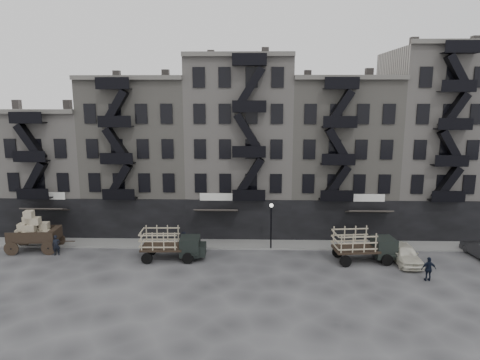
{
  "coord_description": "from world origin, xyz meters",
  "views": [
    {
      "loc": [
        1.22,
        -33.98,
        13.6
      ],
      "look_at": [
        0.19,
        4.0,
        6.1
      ],
      "focal_mm": 32.0,
      "sensor_mm": 36.0,
      "label": 1
    }
  ],
  "objects_px": {
    "pedestrian_west": "(56,245)",
    "car_east": "(404,254)",
    "wagon": "(33,228)",
    "policeman": "(429,269)",
    "pedestrian_mid": "(183,243)",
    "stake_truck_east": "(365,243)",
    "stake_truck_west": "(171,242)"
  },
  "relations": [
    {
      "from": "stake_truck_east",
      "to": "policeman",
      "type": "distance_m",
      "value": 5.34
    },
    {
      "from": "wagon",
      "to": "stake_truck_west",
      "type": "height_order",
      "value": "wagon"
    },
    {
      "from": "stake_truck_east",
      "to": "policeman",
      "type": "xyz_separation_m",
      "value": [
        3.79,
        -3.7,
        -0.66
      ]
    },
    {
      "from": "policeman",
      "to": "pedestrian_mid",
      "type": "bearing_deg",
      "value": -16.84
    },
    {
      "from": "stake_truck_west",
      "to": "car_east",
      "type": "distance_m",
      "value": 19.42
    },
    {
      "from": "pedestrian_west",
      "to": "policeman",
      "type": "distance_m",
      "value": 30.44
    },
    {
      "from": "policeman",
      "to": "stake_truck_west",
      "type": "bearing_deg",
      "value": -12.74
    },
    {
      "from": "stake_truck_west",
      "to": "pedestrian_mid",
      "type": "distance_m",
      "value": 1.61
    },
    {
      "from": "car_east",
      "to": "policeman",
      "type": "height_order",
      "value": "policeman"
    },
    {
      "from": "stake_truck_west",
      "to": "wagon",
      "type": "bearing_deg",
      "value": 170.58
    },
    {
      "from": "stake_truck_west",
      "to": "pedestrian_mid",
      "type": "relative_size",
      "value": 2.69
    },
    {
      "from": "pedestrian_west",
      "to": "car_east",
      "type": "bearing_deg",
      "value": -19.43
    },
    {
      "from": "wagon",
      "to": "policeman",
      "type": "xyz_separation_m",
      "value": [
        32.6,
        -5.46,
        -1.21
      ]
    },
    {
      "from": "pedestrian_west",
      "to": "pedestrian_mid",
      "type": "bearing_deg",
      "value": -14.36
    },
    {
      "from": "pedestrian_west",
      "to": "stake_truck_east",
      "type": "bearing_deg",
      "value": -19.23
    },
    {
      "from": "pedestrian_west",
      "to": "pedestrian_mid",
      "type": "distance_m",
      "value": 10.96
    },
    {
      "from": "wagon",
      "to": "policeman",
      "type": "height_order",
      "value": "wagon"
    },
    {
      "from": "pedestrian_west",
      "to": "pedestrian_mid",
      "type": "height_order",
      "value": "pedestrian_mid"
    },
    {
      "from": "stake_truck_east",
      "to": "car_east",
      "type": "distance_m",
      "value": 3.34
    },
    {
      "from": "stake_truck_west",
      "to": "pedestrian_west",
      "type": "relative_size",
      "value": 3.04
    },
    {
      "from": "stake_truck_east",
      "to": "policeman",
      "type": "height_order",
      "value": "stake_truck_east"
    },
    {
      "from": "car_east",
      "to": "policeman",
      "type": "bearing_deg",
      "value": -82.43
    },
    {
      "from": "car_east",
      "to": "pedestrian_mid",
      "type": "distance_m",
      "value": 18.68
    },
    {
      "from": "pedestrian_west",
      "to": "stake_truck_west",
      "type": "bearing_deg",
      "value": -21.4
    },
    {
      "from": "car_east",
      "to": "pedestrian_west",
      "type": "relative_size",
      "value": 2.57
    },
    {
      "from": "pedestrian_mid",
      "to": "policeman",
      "type": "height_order",
      "value": "pedestrian_mid"
    },
    {
      "from": "stake_truck_east",
      "to": "pedestrian_west",
      "type": "bearing_deg",
      "value": 172.19
    },
    {
      "from": "stake_truck_east",
      "to": "wagon",
      "type": "bearing_deg",
      "value": 170.29
    },
    {
      "from": "car_east",
      "to": "policeman",
      "type": "xyz_separation_m",
      "value": [
        0.56,
        -3.51,
        0.14
      ]
    },
    {
      "from": "stake_truck_west",
      "to": "car_east",
      "type": "height_order",
      "value": "stake_truck_west"
    },
    {
      "from": "wagon",
      "to": "policeman",
      "type": "bearing_deg",
      "value": -13.04
    },
    {
      "from": "stake_truck_east",
      "to": "pedestrian_mid",
      "type": "distance_m",
      "value": 15.45
    }
  ]
}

